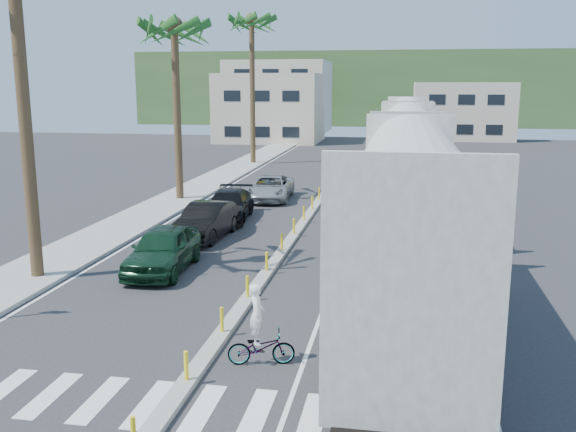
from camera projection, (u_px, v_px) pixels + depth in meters
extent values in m
plane|color=#28282B|center=(200.00, 367.00, 15.92)|extent=(140.00, 140.00, 0.00)
cube|color=gray|center=(193.00, 191.00, 41.46)|extent=(3.00, 90.00, 0.15)
cube|color=black|center=(393.00, 190.00, 42.16)|extent=(0.12, 100.00, 0.06)
cube|color=black|center=(416.00, 190.00, 41.92)|extent=(0.12, 100.00, 0.06)
cube|color=gray|center=(312.00, 210.00, 35.18)|extent=(0.45, 60.00, 0.15)
cylinder|color=yellow|center=(186.00, 365.00, 14.85)|extent=(0.10, 0.10, 0.70)
cylinder|color=yellow|center=(222.00, 319.00, 17.74)|extent=(0.10, 0.10, 0.70)
cylinder|color=yellow|center=(247.00, 286.00, 20.63)|extent=(0.10, 0.10, 0.70)
cylinder|color=yellow|center=(267.00, 261.00, 23.53)|extent=(0.10, 0.10, 0.70)
cylinder|color=yellow|center=(282.00, 242.00, 26.42)|extent=(0.10, 0.10, 0.70)
cylinder|color=yellow|center=(294.00, 226.00, 29.31)|extent=(0.10, 0.10, 0.70)
cylinder|color=yellow|center=(304.00, 213.00, 32.20)|extent=(0.10, 0.10, 0.70)
cylinder|color=yellow|center=(312.00, 203.00, 35.09)|extent=(0.10, 0.10, 0.70)
cylinder|color=yellow|center=(319.00, 193.00, 37.98)|extent=(0.10, 0.10, 0.70)
cylinder|color=yellow|center=(325.00, 186.00, 40.88)|extent=(0.10, 0.10, 0.70)
cylinder|color=yellow|center=(331.00, 179.00, 43.77)|extent=(0.10, 0.10, 0.70)
cylinder|color=yellow|center=(335.00, 173.00, 46.66)|extent=(0.10, 0.10, 0.70)
cylinder|color=yellow|center=(339.00, 168.00, 49.55)|extent=(0.10, 0.10, 0.70)
cylinder|color=yellow|center=(343.00, 163.00, 52.44)|extent=(0.10, 0.10, 0.70)
cylinder|color=yellow|center=(346.00, 159.00, 55.33)|extent=(0.10, 0.10, 0.70)
cube|color=silver|center=(172.00, 406.00, 13.99)|extent=(14.00, 2.20, 0.01)
cube|color=silver|center=(218.00, 193.00, 41.18)|extent=(0.12, 90.00, 0.01)
cube|color=silver|center=(363.00, 197.00, 39.58)|extent=(0.12, 90.00, 0.01)
cube|color=#A2A095|center=(408.00, 247.00, 16.86)|extent=(3.00, 12.88, 3.40)
cylinder|color=#A2A095|center=(411.00, 183.00, 16.51)|extent=(2.90, 12.58, 2.90)
cube|color=black|center=(405.00, 325.00, 17.31)|extent=(2.60, 12.88, 1.00)
cube|color=#A2A095|center=(407.00, 171.00, 31.32)|extent=(3.00, 12.88, 3.40)
cylinder|color=#A2A095|center=(408.00, 136.00, 30.97)|extent=(2.90, 12.58, 2.90)
cube|color=black|center=(405.00, 215.00, 31.77)|extent=(2.60, 12.88, 1.00)
cube|color=#A2A095|center=(406.00, 143.00, 45.78)|extent=(3.00, 12.88, 3.40)
cylinder|color=#A2A095|center=(407.00, 119.00, 45.43)|extent=(2.90, 12.58, 2.90)
cube|color=black|center=(405.00, 174.00, 46.22)|extent=(2.60, 12.88, 1.00)
cube|color=#4C4C4F|center=(405.00, 145.00, 61.53)|extent=(3.00, 17.00, 0.50)
cube|color=gold|center=(406.00, 130.00, 60.25)|extent=(2.70, 12.24, 2.60)
cube|color=gold|center=(406.00, 122.00, 66.73)|extent=(3.00, 3.74, 3.20)
cube|color=black|center=(405.00, 152.00, 61.65)|extent=(2.60, 13.60, 0.90)
cylinder|color=brown|center=(25.00, 125.00, 21.96)|extent=(0.44, 0.44, 11.00)
cylinder|color=brown|center=(177.00, 116.00, 37.53)|extent=(0.44, 0.44, 10.00)
sphere|color=#1A541D|center=(174.00, 25.00, 36.48)|extent=(3.20, 3.20, 3.20)
cylinder|color=brown|center=(252.00, 94.00, 54.63)|extent=(0.44, 0.44, 12.00)
sphere|color=#1A541D|center=(252.00, 19.00, 53.37)|extent=(3.20, 3.20, 3.20)
cube|color=beige|center=(270.00, 108.00, 76.75)|extent=(12.00, 10.00, 8.00)
cube|color=beige|center=(279.00, 97.00, 92.31)|extent=(14.00, 12.00, 10.00)
cube|color=beige|center=(462.00, 111.00, 80.61)|extent=(12.00, 10.00, 7.00)
cube|color=#385628|center=(377.00, 88.00, 111.08)|extent=(80.00, 20.00, 12.00)
imported|color=#11331E|center=(163.00, 249.00, 23.91)|extent=(2.47, 5.12, 1.68)
imported|color=black|center=(206.00, 221.00, 28.99)|extent=(2.37, 5.10, 1.60)
imported|color=black|center=(229.00, 205.00, 32.89)|extent=(3.05, 5.62, 1.52)
imported|color=#A4A7A9|center=(271.00, 188.00, 38.63)|extent=(2.93, 5.45, 1.45)
imported|color=#9EA0A5|center=(261.00, 347.00, 16.01)|extent=(1.33, 1.94, 0.88)
imported|color=white|center=(257.00, 314.00, 15.84)|extent=(0.72, 0.62, 1.54)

